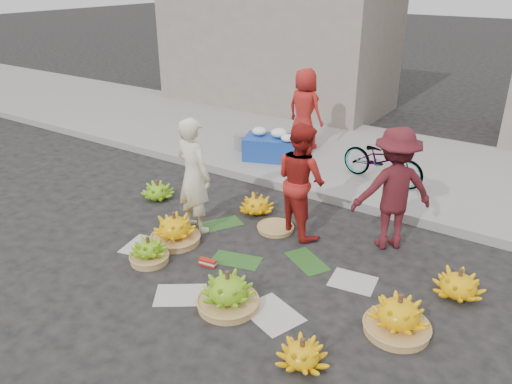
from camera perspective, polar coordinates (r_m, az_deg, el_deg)
The scene contains 23 objects.
ground at distance 6.81m, azimuth -0.60°, elevation -7.31°, with size 80.00×80.00×0.00m, color black.
curb at distance 8.47m, azimuth 7.77°, elevation -0.32°, with size 40.00×0.25×0.15m, color gray.
sidewalk at distance 10.28m, azimuth 13.00°, elevation 3.66°, with size 40.00×4.00×0.12m, color gray.
building_left at distance 14.11m, azimuth 2.47°, elevation 17.83°, with size 6.00×3.00×4.00m, color gray.
newspaper_scatter at distance 6.27m, azimuth -4.78°, elevation -10.45°, with size 3.20×1.80×0.00m, color beige, non-canonical shape.
banana_leaves at distance 7.00m, azimuth -0.36°, elevation -6.34°, with size 2.00×1.00×0.00m, color #204D19, non-canonical shape.
banana_bunch_0 at distance 7.13m, azimuth -9.26°, elevation -4.23°, with size 0.72×0.72×0.47m.
banana_bunch_1 at distance 6.76m, azimuth -12.15°, elevation -6.70°, with size 0.50×0.50×0.37m.
banana_bunch_2 at distance 5.78m, azimuth -3.25°, elevation -11.30°, with size 0.70×0.70×0.48m.
banana_bunch_3 at distance 5.12m, azimuth 5.27°, elevation -17.91°, with size 0.64×0.64×0.31m.
banana_bunch_4 at distance 5.63m, azimuth 15.94°, elevation -13.46°, with size 0.76×0.76×0.47m.
banana_bunch_5 at distance 6.43m, azimuth 22.15°, elevation -9.72°, with size 0.70×0.70×0.37m.
banana_bunch_6 at distance 8.53m, azimuth -11.17°, elevation 0.13°, with size 0.54×0.54×0.34m.
banana_bunch_7 at distance 7.88m, azimuth 0.05°, elevation -1.43°, with size 0.62×0.62×0.34m.
basket_spare at distance 7.43m, azimuth 2.24°, elevation -4.16°, with size 0.53×0.53×0.06m, color #AC8148.
incense_stack at distance 6.60m, azimuth -5.53°, elevation -8.03°, with size 0.23×0.07×0.09m, color #B22113.
vendor_cream at distance 7.18m, azimuth -7.15°, elevation 1.88°, with size 0.62×0.41×1.71m, color #F0EACA.
vendor_red at distance 7.06m, azimuth 5.16°, elevation 1.36°, with size 0.81×0.63×1.66m, color red.
man_striped at distance 6.93m, azimuth 15.45°, elevation 0.30°, with size 1.11×0.64×1.71m, color maroon.
flower_table at distance 9.82m, azimuth 1.86°, elevation 5.26°, with size 1.22×1.00×0.62m.
grey_bucket at distance 10.34m, azimuth -1.72°, elevation 5.70°, with size 0.28×0.28×0.32m, color gray.
flower_vendor at distance 10.31m, azimuth 5.57°, elevation 9.39°, with size 0.81×0.53×1.65m, color red.
bicycle at distance 8.96m, azimuth 14.30°, elevation 3.61°, with size 1.53×0.53×0.80m, color gray.
Camera 1 is at (3.27, -4.80, 3.56)m, focal length 35.00 mm.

